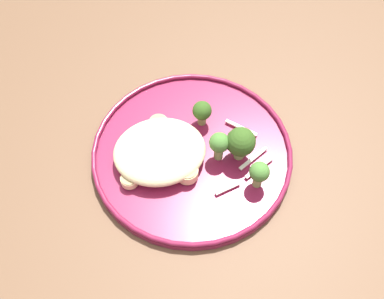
% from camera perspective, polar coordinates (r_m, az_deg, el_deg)
% --- Properties ---
extents(wooden_dining_table, '(1.40, 1.00, 0.74)m').
position_cam_1_polar(wooden_dining_table, '(0.79, 3.25, -6.16)').
color(wooden_dining_table, brown).
rests_on(wooden_dining_table, ground).
extents(dinner_plate, '(0.29, 0.29, 0.02)m').
position_cam_1_polar(dinner_plate, '(0.73, 0.00, -0.48)').
color(dinner_plate, maroon).
rests_on(dinner_plate, wooden_dining_table).
extents(noodle_bed, '(0.13, 0.11, 0.04)m').
position_cam_1_polar(noodle_bed, '(0.71, -3.69, -0.20)').
color(noodle_bed, beige).
rests_on(noodle_bed, dinner_plate).
extents(seared_scallop_front_small, '(0.02, 0.02, 0.02)m').
position_cam_1_polar(seared_scallop_front_small, '(0.71, -4.27, -0.82)').
color(seared_scallop_front_small, '#E5C689').
rests_on(seared_scallop_front_small, dinner_plate).
extents(seared_scallop_left_edge, '(0.03, 0.03, 0.02)m').
position_cam_1_polar(seared_scallop_left_edge, '(0.70, -0.56, -2.61)').
color(seared_scallop_left_edge, '#E5C689').
rests_on(seared_scallop_left_edge, dinner_plate).
extents(seared_scallop_half_hidden, '(0.03, 0.03, 0.01)m').
position_cam_1_polar(seared_scallop_half_hidden, '(0.70, -2.66, -2.20)').
color(seared_scallop_half_hidden, beige).
rests_on(seared_scallop_half_hidden, dinner_plate).
extents(seared_scallop_rear_pale, '(0.02, 0.02, 0.01)m').
position_cam_1_polar(seared_scallop_rear_pale, '(0.70, -7.09, -3.43)').
color(seared_scallop_rear_pale, '#E5C689').
rests_on(seared_scallop_rear_pale, dinner_plate).
extents(seared_scallop_on_noodles, '(0.03, 0.03, 0.02)m').
position_cam_1_polar(seared_scallop_on_noodles, '(0.72, -2.58, 0.48)').
color(seared_scallop_on_noodles, '#E5C689').
rests_on(seared_scallop_on_noodles, dinner_plate).
extents(seared_scallop_center_golden, '(0.03, 0.03, 0.01)m').
position_cam_1_polar(seared_scallop_center_golden, '(0.75, -3.80, 2.98)').
color(seared_scallop_center_golden, '#E5C689').
rests_on(seared_scallop_center_golden, dinner_plate).
extents(broccoli_floret_split_head, '(0.03, 0.03, 0.05)m').
position_cam_1_polar(broccoli_floret_split_head, '(0.70, 2.88, 0.58)').
color(broccoli_floret_split_head, '#89A356').
rests_on(broccoli_floret_split_head, dinner_plate).
extents(broccoli_floret_tall_stalk, '(0.04, 0.04, 0.06)m').
position_cam_1_polar(broccoli_floret_tall_stalk, '(0.70, 5.53, 0.79)').
color(broccoli_floret_tall_stalk, '#89A356').
rests_on(broccoli_floret_tall_stalk, dinner_plate).
extents(broccoli_floret_front_edge, '(0.03, 0.03, 0.04)m').
position_cam_1_polar(broccoli_floret_front_edge, '(0.74, 1.15, 4.32)').
color(broccoli_floret_front_edge, '#89A356').
rests_on(broccoli_floret_front_edge, dinner_plate).
extents(broccoli_floret_near_rim, '(0.03, 0.03, 0.05)m').
position_cam_1_polar(broccoli_floret_near_rim, '(0.68, 7.61, -2.66)').
color(broccoli_floret_near_rim, '#89A356').
rests_on(broccoli_floret_near_rim, dinner_plate).
extents(onion_sliver_curled_piece, '(0.04, 0.04, 0.00)m').
position_cam_1_polar(onion_sliver_curled_piece, '(0.75, 5.60, 2.46)').
color(onion_sliver_curled_piece, silver).
rests_on(onion_sliver_curled_piece, dinner_plate).
extents(onion_sliver_long_sliver, '(0.05, 0.03, 0.00)m').
position_cam_1_polar(onion_sliver_long_sliver, '(0.72, 6.95, -0.99)').
color(onion_sliver_long_sliver, silver).
rests_on(onion_sliver_long_sliver, dinner_plate).
extents(onion_sliver_short_strip, '(0.04, 0.01, 0.00)m').
position_cam_1_polar(onion_sliver_short_strip, '(0.70, 3.94, -4.42)').
color(onion_sliver_short_strip, silver).
rests_on(onion_sliver_short_strip, dinner_plate).
extents(onion_sliver_pale_crescent, '(0.05, 0.03, 0.00)m').
position_cam_1_polar(onion_sliver_pale_crescent, '(0.71, 7.70, -2.38)').
color(onion_sliver_pale_crescent, silver).
rests_on(onion_sliver_pale_crescent, dinner_plate).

